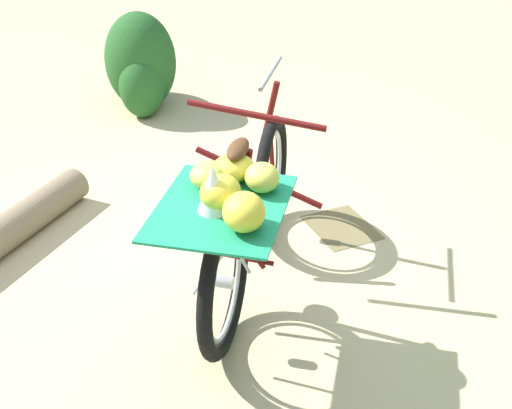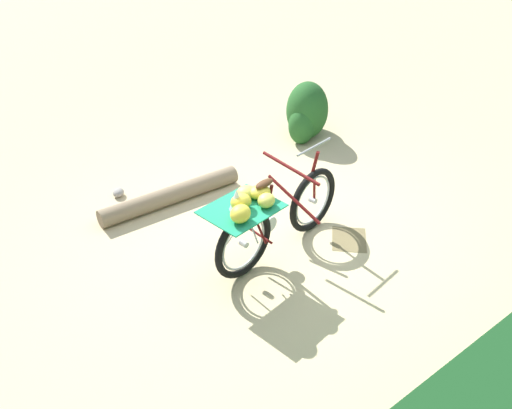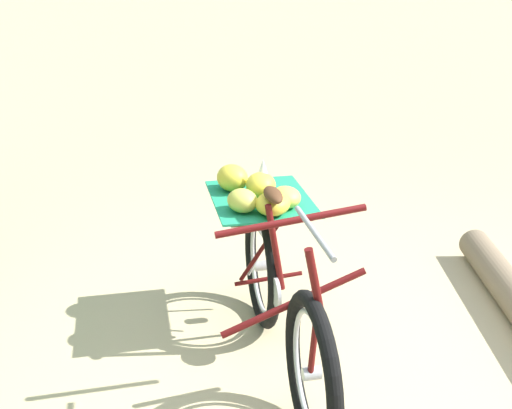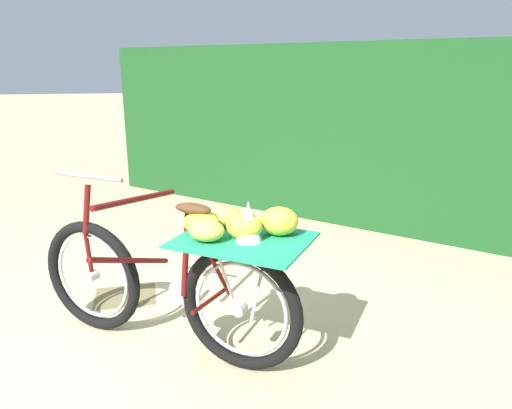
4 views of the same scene
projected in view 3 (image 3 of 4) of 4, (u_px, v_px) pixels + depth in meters
The scene contains 2 objects.
ground_plane at pixel (331, 377), 3.39m from camera, with size 60.00×60.00×0.00m, color #C6B284.
bicycle at pixel (276, 274), 3.37m from camera, with size 1.61×1.31×1.03m.
Camera 3 is at (-1.58, 2.37, 2.08)m, focal length 45.62 mm.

